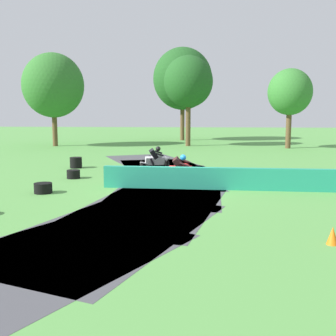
{
  "coord_description": "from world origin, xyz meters",
  "views": [
    {
      "loc": [
        1.12,
        -16.9,
        3.24
      ],
      "look_at": [
        -0.04,
        -0.34,
        0.9
      ],
      "focal_mm": 44.41,
      "sensor_mm": 36.0,
      "label": 1
    }
  ],
  "objects": [
    {
      "name": "traffic_cone",
      "position": [
        4.41,
        -6.95,
        0.22
      ],
      "size": [
        0.28,
        0.28,
        0.44
      ],
      "primitive_type": "cone",
      "color": "orange",
      "rests_on": "ground"
    },
    {
      "name": "tree_mid_rise",
      "position": [
        8.8,
        18.71,
        4.66
      ],
      "size": [
        3.65,
        3.65,
        6.61
      ],
      "color": "brown",
      "rests_on": "ground"
    },
    {
      "name": "tree_behind_barrier",
      "position": [
        -0.44,
        27.39,
        6.42
      ],
      "size": [
        6.15,
        6.15,
        9.67
      ],
      "color": "brown",
      "rests_on": "ground"
    },
    {
      "name": "tree_far_right",
      "position": [
        -11.54,
        19.44,
        5.33
      ],
      "size": [
        5.37,
        5.37,
        8.17
      ],
      "color": "brown",
      "rests_on": "ground"
    },
    {
      "name": "track_asphalt",
      "position": [
        -0.96,
        0.04,
        0.0
      ],
      "size": [
        8.73,
        26.71,
        0.01
      ],
      "color": "#47474C",
      "rests_on": "ground"
    },
    {
      "name": "motorcycle_lead_red",
      "position": [
        0.49,
        1.04,
        0.63
      ],
      "size": [
        1.7,
        0.91,
        1.42
      ],
      "color": "black",
      "rests_on": "ground"
    },
    {
      "name": "tire_stack_mid_a",
      "position": [
        -4.86,
        -1.33,
        0.2
      ],
      "size": [
        0.7,
        0.7,
        0.4
      ],
      "color": "black",
      "rests_on": "ground"
    },
    {
      "name": "safety_barrier",
      "position": [
        5.08,
        -0.22,
        0.45
      ],
      "size": [
        15.67,
        0.97,
        0.9
      ],
      "primitive_type": "cube",
      "rotation": [
        0.0,
        0.0,
        -1.61
      ],
      "color": "#239375",
      "rests_on": "ground"
    },
    {
      "name": "tire_stack_far",
      "position": [
        -5.62,
        5.7,
        0.3
      ],
      "size": [
        0.67,
        0.67,
        0.6
      ],
      "color": "black",
      "rests_on": "ground"
    },
    {
      "name": "tire_stack_mid_b",
      "position": [
        -4.71,
        2.2,
        0.2
      ],
      "size": [
        0.63,
        0.63,
        0.4
      ],
      "color": "black",
      "rests_on": "ground"
    },
    {
      "name": "ground_plane",
      "position": [
        0.0,
        0.0,
        0.0
      ],
      "size": [
        120.0,
        120.0,
        0.0
      ],
      "primitive_type": "plane",
      "color": "#569947"
    },
    {
      "name": "motorcycle_chase_white",
      "position": [
        -1.0,
        4.67,
        0.64
      ],
      "size": [
        1.73,
        1.13,
        1.43
      ],
      "color": "black",
      "rests_on": "ground"
    },
    {
      "name": "tree_far_left",
      "position": [
        0.32,
        20.36,
        5.65
      ],
      "size": [
        4.32,
        4.32,
        7.95
      ],
      "color": "brown",
      "rests_on": "ground"
    }
  ]
}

